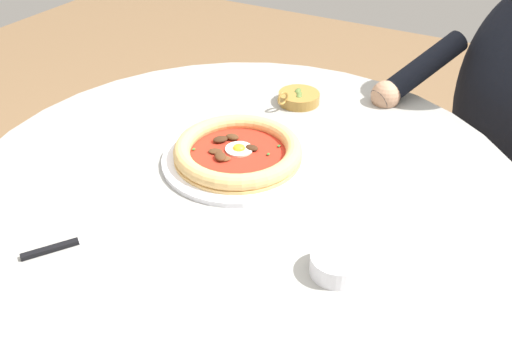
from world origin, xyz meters
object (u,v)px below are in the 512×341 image
Objects in this scene: pizza_on_plate at (238,153)px; olive_pan at (299,98)px; steak_knife at (67,245)px; dining_table at (243,219)px; diner_person at (495,172)px; ramekin_capers at (336,264)px.

olive_pan is (-0.29, -0.00, -0.01)m from pizza_on_plate.
pizza_on_plate is at bearing 161.76° from steak_knife.
steak_knife reaches higher than dining_table.
olive_pan is at bearing -58.29° from diner_person.
pizza_on_plate reaches higher than steak_knife.
steak_knife is 1.41× the size of olive_pan.
pizza_on_plate is at bearing -38.65° from diner_person.
ramekin_capers is at bearing 58.26° from dining_table.
diner_person is at bearing 121.71° from olive_pan.
olive_pan reaches higher than dining_table.
steak_knife is 1.10m from diner_person.
steak_knife is 2.18× the size of ramekin_capers.
olive_pan reaches higher than ramekin_capers.
ramekin_capers is at bearing 111.20° from steak_knife.
diner_person reaches higher than olive_pan.
diner_person reaches higher than pizza_on_plate.
steak_knife is 0.65m from olive_pan.
olive_pan reaches higher than pizza_on_plate.
olive_pan is at bearing -174.12° from dining_table.
ramekin_capers reaches higher than steak_knife.
dining_table is at bearing 5.88° from olive_pan.
ramekin_capers is at bearing 30.98° from olive_pan.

